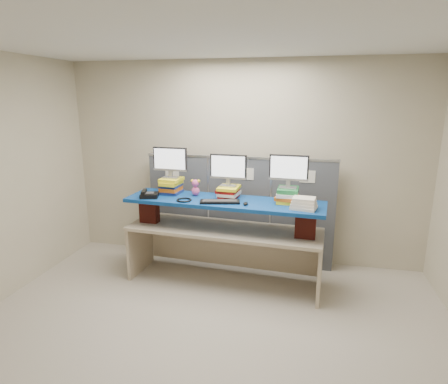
% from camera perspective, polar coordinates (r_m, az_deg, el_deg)
% --- Properties ---
extents(room, '(5.00, 4.00, 2.80)m').
position_cam_1_polar(room, '(3.35, -3.01, -1.33)').
color(room, '#BEB59C').
rests_on(room, ground).
extents(cubicle_partition, '(2.60, 0.06, 1.53)m').
position_cam_1_polar(cubicle_partition, '(5.20, 2.30, -2.86)').
color(cubicle_partition, '#42464E').
rests_on(cubicle_partition, ground).
extents(desk, '(2.44, 0.86, 0.73)m').
position_cam_1_polar(desk, '(4.70, 0.00, -7.18)').
color(desk, tan).
rests_on(desk, ground).
extents(brick_pier_left, '(0.24, 0.14, 0.32)m').
position_cam_1_polar(brick_pier_left, '(4.91, -11.30, -2.75)').
color(brick_pier_left, maroon).
rests_on(brick_pier_left, desk).
extents(brick_pier_right, '(0.24, 0.14, 0.32)m').
position_cam_1_polar(brick_pier_right, '(4.39, 12.33, -4.88)').
color(brick_pier_right, maroon).
rests_on(brick_pier_right, desk).
extents(blue_board, '(2.45, 0.77, 0.04)m').
position_cam_1_polar(blue_board, '(4.54, 0.00, -1.49)').
color(blue_board, navy).
rests_on(blue_board, brick_pier_left).
extents(book_stack_left, '(0.27, 0.31, 0.20)m').
position_cam_1_polar(book_stack_left, '(4.87, -8.03, 0.98)').
color(book_stack_left, navy).
rests_on(book_stack_left, blue_board).
extents(book_stack_center, '(0.28, 0.32, 0.15)m').
position_cam_1_polar(book_stack_center, '(4.62, 0.71, 0.02)').
color(book_stack_center, '#9E1312').
rests_on(book_stack_center, blue_board).
extents(book_stack_right, '(0.28, 0.33, 0.17)m').
position_cam_1_polar(book_stack_right, '(4.48, 9.64, -0.48)').
color(book_stack_right, yellow).
rests_on(book_stack_right, blue_board).
extents(monitor_left, '(0.46, 0.14, 0.40)m').
position_cam_1_polar(monitor_left, '(4.81, -8.21, 4.74)').
color(monitor_left, '#A0A0A5').
rests_on(monitor_left, book_stack_left).
extents(monitor_center, '(0.46, 0.14, 0.40)m').
position_cam_1_polar(monitor_center, '(4.56, 0.66, 3.62)').
color(monitor_center, '#A0A0A5').
rests_on(monitor_center, book_stack_center).
extents(monitor_right, '(0.46, 0.14, 0.40)m').
position_cam_1_polar(monitor_right, '(4.41, 9.84, 3.41)').
color(monitor_right, '#A0A0A5').
rests_on(monitor_right, book_stack_right).
extents(keyboard, '(0.49, 0.25, 0.03)m').
position_cam_1_polar(keyboard, '(4.42, -0.63, -1.47)').
color(keyboard, black).
rests_on(keyboard, blue_board).
extents(mouse, '(0.09, 0.12, 0.03)m').
position_cam_1_polar(mouse, '(4.33, 3.31, -1.77)').
color(mouse, black).
rests_on(mouse, blue_board).
extents(desk_phone, '(0.26, 0.24, 0.09)m').
position_cam_1_polar(desk_phone, '(4.74, -11.40, -0.41)').
color(desk_phone, black).
rests_on(desk_phone, blue_board).
extents(headset, '(0.21, 0.21, 0.02)m').
position_cam_1_polar(headset, '(4.52, -6.11, -1.22)').
color(headset, black).
rests_on(headset, blue_board).
extents(plush_toy, '(0.12, 0.09, 0.21)m').
position_cam_1_polar(plush_toy, '(4.72, -4.37, 0.72)').
color(plush_toy, '#DB5392').
rests_on(plush_toy, blue_board).
extents(binder_stack, '(0.31, 0.26, 0.13)m').
position_cam_1_polar(binder_stack, '(4.26, 12.07, -1.73)').
color(binder_stack, white).
rests_on(binder_stack, blue_board).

